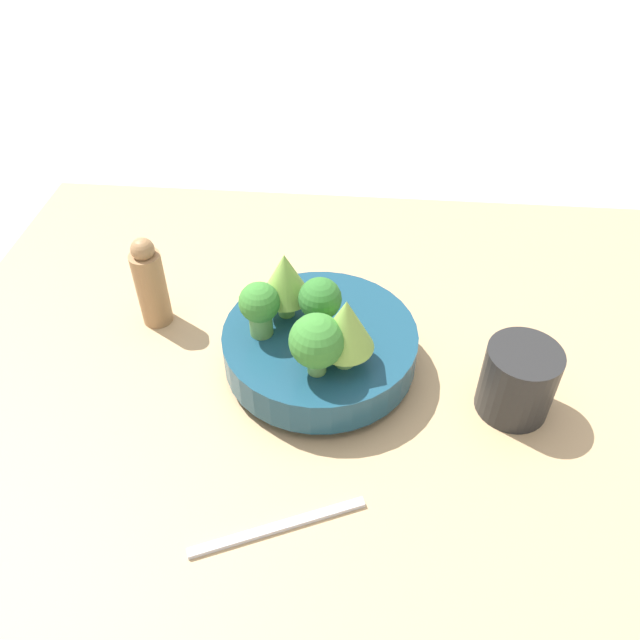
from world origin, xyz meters
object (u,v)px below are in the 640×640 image
object	(u,v)px
pepper_mill	(150,284)
fork	(278,527)
bowl	(320,346)
cup	(518,380)

from	to	relation	value
pepper_mill	fork	world-z (taller)	pepper_mill
pepper_mill	fork	distance (m)	0.38
bowl	fork	distance (m)	0.24
cup	fork	size ratio (longest dim) A/B	0.52
bowl	cup	distance (m)	0.24
fork	bowl	bearing A→B (deg)	84.56
cup	bowl	bearing A→B (deg)	168.92
cup	pepper_mill	world-z (taller)	pepper_mill
bowl	pepper_mill	xyz separation A→B (m)	(-0.24, 0.07, 0.03)
cup	fork	distance (m)	0.32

